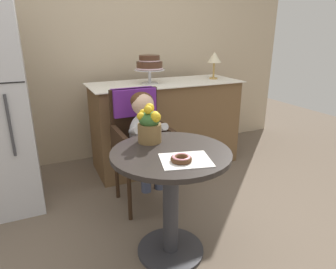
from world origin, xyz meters
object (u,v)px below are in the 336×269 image
at_px(wicker_chair, 138,129).
at_px(flower_vase, 150,125).
at_px(table_lamp, 214,58).
at_px(donut_front, 181,159).
at_px(cafe_table, 171,183).
at_px(tiered_cake_stand, 149,65).
at_px(seated_child, 145,129).

xyz_separation_m(wicker_chair, flower_vase, (-0.10, -0.53, 0.19)).
bearing_deg(table_lamp, flower_vase, -137.05).
distance_m(donut_front, flower_vase, 0.38).
xyz_separation_m(cafe_table, donut_front, (-0.01, -0.16, 0.23)).
bearing_deg(wicker_chair, cafe_table, -98.09).
bearing_deg(cafe_table, flower_vase, 105.16).
bearing_deg(donut_front, cafe_table, 85.14).
xyz_separation_m(donut_front, tiered_cake_stand, (0.39, 1.46, 0.34)).
relative_size(wicker_chair, donut_front, 8.11).
bearing_deg(donut_front, tiered_cake_stand, 75.04).
distance_m(flower_vase, table_lamp, 1.63).
height_order(seated_child, donut_front, seated_child).
relative_size(flower_vase, tiered_cake_stand, 0.82).
bearing_deg(cafe_table, table_lamp, 49.14).
xyz_separation_m(wicker_chair, seated_child, (0.00, -0.16, 0.04)).
distance_m(flower_vase, tiered_cake_stand, 1.21).
bearing_deg(wicker_chair, tiered_cake_stand, 55.45).
bearing_deg(seated_child, tiered_cake_stand, 65.54).
distance_m(cafe_table, table_lamp, 1.81).
bearing_deg(tiered_cake_stand, seated_child, -114.46).
height_order(cafe_table, table_lamp, table_lamp).
bearing_deg(table_lamp, cafe_table, -130.86).
bearing_deg(flower_vase, donut_front, -83.62).
bearing_deg(donut_front, flower_vase, 96.38).
height_order(seated_child, flower_vase, flower_vase).
bearing_deg(seated_child, flower_vase, -105.08).
distance_m(seated_child, tiered_cake_stand, 0.90).
relative_size(cafe_table, donut_front, 6.12).
distance_m(seated_child, flower_vase, 0.41).
bearing_deg(tiered_cake_stand, cafe_table, -106.16).
bearing_deg(tiered_cake_stand, table_lamp, -0.68).
xyz_separation_m(donut_front, table_lamp, (1.13, 1.45, 0.38)).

